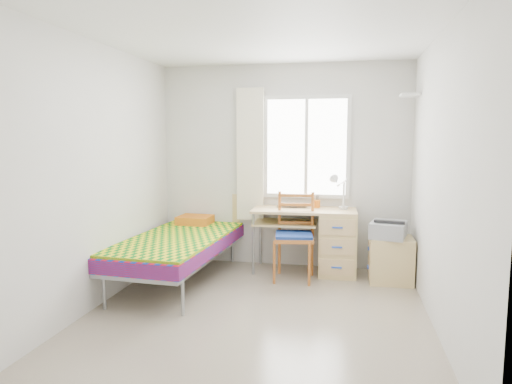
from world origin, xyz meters
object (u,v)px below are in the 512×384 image
at_px(desk, 332,239).
at_px(chair, 295,231).
at_px(cabinet, 391,260).
at_px(printer, 388,229).
at_px(bed, 180,243).

height_order(desk, chair, chair).
distance_m(chair, cabinet, 1.15).
bearing_deg(printer, desk, 173.87).
xyz_separation_m(chair, printer, (1.07, 0.07, 0.05)).
bearing_deg(desk, bed, -162.06).
distance_m(chair, printer, 1.07).
relative_size(bed, cabinet, 4.12).
relative_size(bed, chair, 2.11).
xyz_separation_m(bed, desk, (1.73, 0.62, -0.02)).
bearing_deg(chair, desk, 27.00).
xyz_separation_m(chair, cabinet, (1.11, 0.08, -0.31)).
height_order(bed, printer, bed).
relative_size(chair, cabinet, 1.95).
bearing_deg(cabinet, desk, 162.99).
bearing_deg(cabinet, chair, -175.76).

